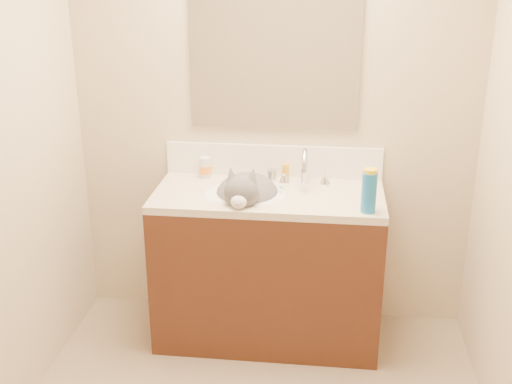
% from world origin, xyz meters
% --- Properties ---
extents(room_shell, '(2.24, 2.54, 2.52)m').
position_xyz_m(room_shell, '(0.00, 0.00, 1.49)').
color(room_shell, '#C2AF90').
rests_on(room_shell, ground).
extents(vanity_cabinet, '(1.20, 0.55, 0.82)m').
position_xyz_m(vanity_cabinet, '(0.00, 0.97, 0.41)').
color(vanity_cabinet, '#422012').
rests_on(vanity_cabinet, ground).
extents(counter_slab, '(1.20, 0.55, 0.04)m').
position_xyz_m(counter_slab, '(0.00, 0.97, 0.84)').
color(counter_slab, beige).
rests_on(counter_slab, vanity_cabinet).
extents(basin, '(0.45, 0.36, 0.14)m').
position_xyz_m(basin, '(-0.12, 0.94, 0.79)').
color(basin, white).
rests_on(basin, vanity_cabinet).
extents(faucet, '(0.28, 0.20, 0.21)m').
position_xyz_m(faucet, '(0.18, 1.11, 0.95)').
color(faucet, silver).
rests_on(faucet, counter_slab).
extents(cat, '(0.38, 0.48, 0.35)m').
position_xyz_m(cat, '(-0.11, 0.95, 0.85)').
color(cat, '#504E50').
rests_on(cat, basin).
extents(backsplash, '(1.20, 0.02, 0.18)m').
position_xyz_m(backsplash, '(0.00, 1.24, 0.95)').
color(backsplash, white).
rests_on(backsplash, counter_slab).
extents(mirror, '(0.90, 0.02, 0.80)m').
position_xyz_m(mirror, '(0.00, 1.24, 1.54)').
color(mirror, white).
rests_on(mirror, room_shell).
extents(pill_bottle, '(0.07, 0.07, 0.12)m').
position_xyz_m(pill_bottle, '(-0.37, 1.17, 0.92)').
color(pill_bottle, silver).
rests_on(pill_bottle, counter_slab).
extents(pill_label, '(0.08, 0.08, 0.04)m').
position_xyz_m(pill_label, '(-0.37, 1.17, 0.91)').
color(pill_label, orange).
rests_on(pill_label, pill_bottle).
extents(silver_jar, '(0.05, 0.05, 0.06)m').
position_xyz_m(silver_jar, '(-0.00, 1.17, 0.89)').
color(silver_jar, '#B7B7BC').
rests_on(silver_jar, counter_slab).
extents(amber_bottle, '(0.05, 0.05, 0.09)m').
position_xyz_m(amber_bottle, '(0.07, 1.17, 0.91)').
color(amber_bottle, orange).
rests_on(amber_bottle, counter_slab).
extents(toothbrush, '(0.02, 0.12, 0.01)m').
position_xyz_m(toothbrush, '(0.06, 1.04, 0.86)').
color(toothbrush, silver).
rests_on(toothbrush, counter_slab).
extents(toothbrush_head, '(0.02, 0.03, 0.02)m').
position_xyz_m(toothbrush_head, '(0.06, 1.04, 0.87)').
color(toothbrush_head, '#63ABD3').
rests_on(toothbrush_head, counter_slab).
extents(spray_can, '(0.08, 0.08, 0.20)m').
position_xyz_m(spray_can, '(0.50, 0.77, 0.96)').
color(spray_can, '#1A6EBB').
rests_on(spray_can, counter_slab).
extents(spray_cap, '(0.07, 0.07, 0.04)m').
position_xyz_m(spray_cap, '(0.50, 0.77, 1.06)').
color(spray_cap, yellow).
rests_on(spray_cap, spray_can).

